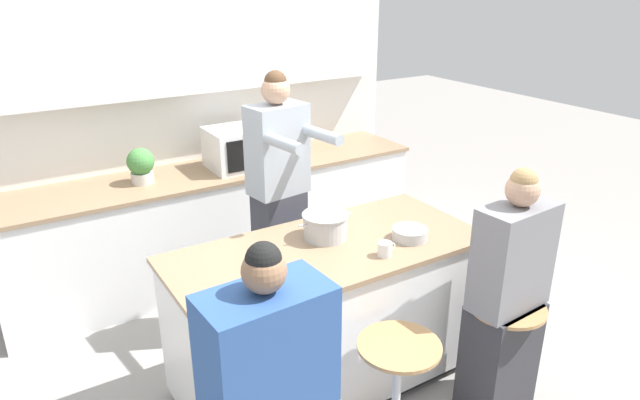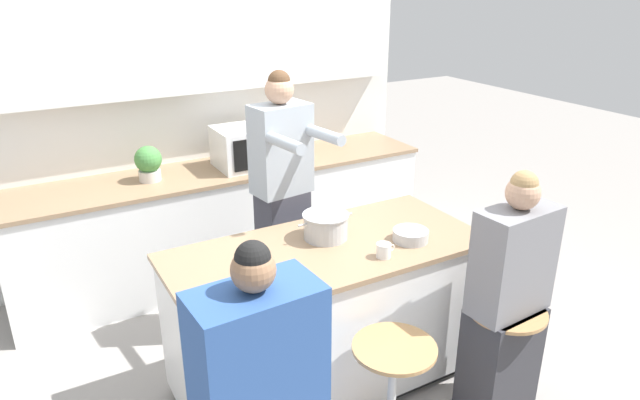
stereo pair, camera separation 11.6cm
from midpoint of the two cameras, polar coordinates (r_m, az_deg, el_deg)
The scene contains 14 objects.
ground_plane at distance 3.63m, azimuth 1.62°, elevation -17.51°, with size 16.00×16.00×0.00m, color gray.
wall_back at distance 4.60m, azimuth -10.78°, elevation 11.95°, with size 3.53×0.22×2.70m.
back_counter at distance 4.62m, azimuth -8.52°, elevation -2.07°, with size 3.28×0.66×0.89m.
kitchen_island at distance 3.36m, azimuth 1.71°, elevation -11.51°, with size 1.77×0.81×0.90m.
bar_stool_center at distance 2.99m, azimuth 8.37°, elevation -18.45°, with size 0.41×0.41×0.65m.
bar_stool_rightmost at distance 3.38m, azimuth 18.69°, elevation -14.24°, with size 0.41×0.41×0.65m.
person_cooking at distance 3.69m, azimuth -2.83°, elevation -0.83°, with size 0.42×0.57×1.77m.
person_seated_near at distance 3.24m, azimuth 19.13°, elevation -10.39°, with size 0.45×0.29×1.42m.
cooking_pot at distance 3.21m, azimuth 1.60°, elevation -2.62°, with size 0.35×0.26×0.15m.
fruit_bowl at distance 3.25m, azimuth 10.05°, elevation -3.51°, with size 0.20×0.20×0.06m.
coffee_cup_near at distance 3.04m, azimuth 7.49°, elevation -5.03°, with size 0.11×0.08×0.08m.
banana_bunch at distance 2.84m, azimuth -2.24°, elevation -7.23°, with size 0.16×0.12×0.05m.
microwave at distance 4.45m, azimuth -6.43°, elevation 5.33°, with size 0.50×0.40×0.31m.
potted_plant at distance 4.27m, azimuth -16.03°, elevation 3.60°, with size 0.19×0.19×0.26m.
Camera 2 is at (-1.43, -2.42, 2.30)m, focal length 32.00 mm.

